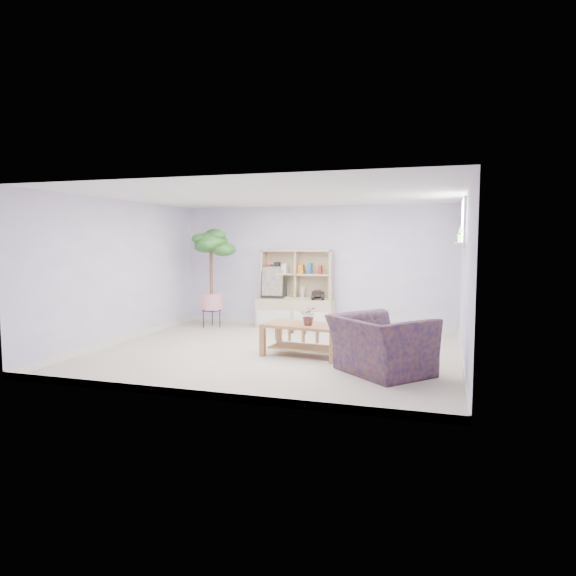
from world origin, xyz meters
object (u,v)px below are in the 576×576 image
(storage_unit, at_px, (295,289))
(armchair, at_px, (381,341))
(coffee_table, at_px, (304,340))
(floor_tree, at_px, (211,278))

(storage_unit, distance_m, armchair, 3.70)
(armchair, bearing_deg, coffee_table, 12.78)
(storage_unit, distance_m, floor_tree, 1.68)
(floor_tree, distance_m, armchair, 4.51)
(armchair, bearing_deg, floor_tree, 7.01)
(coffee_table, distance_m, armchair, 1.42)
(coffee_table, bearing_deg, storage_unit, 116.61)
(coffee_table, bearing_deg, floor_tree, 149.27)
(floor_tree, bearing_deg, armchair, -35.49)
(coffee_table, height_order, armchair, armchair)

